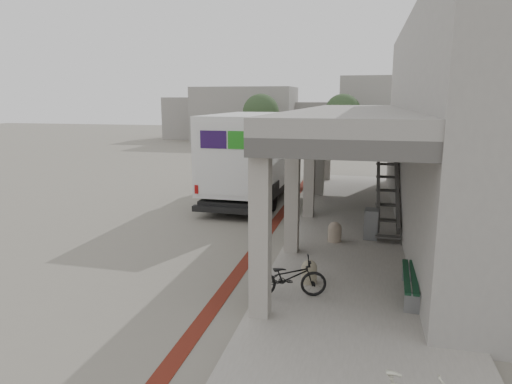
% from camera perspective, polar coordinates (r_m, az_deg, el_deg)
% --- Properties ---
extents(ground, '(120.00, 120.00, 0.00)m').
position_cam_1_polar(ground, '(13.12, -5.10, -7.83)').
color(ground, slate).
rests_on(ground, ground).
extents(bike_lane_stripe, '(0.35, 40.00, 0.01)m').
position_cam_1_polar(bike_lane_stripe, '(14.70, 1.09, -5.61)').
color(bike_lane_stripe, '#5A1C12').
rests_on(bike_lane_stripe, ground).
extents(sidewalk, '(4.40, 28.00, 0.12)m').
position_cam_1_polar(sidewalk, '(12.49, 12.82, -8.81)').
color(sidewalk, gray).
rests_on(sidewalk, ground).
extents(transit_building, '(7.60, 17.00, 7.00)m').
position_cam_1_polar(transit_building, '(16.50, 23.50, 7.34)').
color(transit_building, gray).
rests_on(transit_building, ground).
extents(distant_backdrop, '(28.00, 10.00, 6.50)m').
position_cam_1_polar(distant_backdrop, '(48.12, 5.25, 9.57)').
color(distant_backdrop, gray).
rests_on(distant_backdrop, ground).
extents(tree_left, '(3.20, 3.20, 4.80)m').
position_cam_1_polar(tree_left, '(40.74, 0.61, 9.93)').
color(tree_left, '#38281C').
rests_on(tree_left, ground).
extents(tree_mid, '(3.20, 3.20, 4.80)m').
position_cam_1_polar(tree_mid, '(41.79, 10.78, 9.77)').
color(tree_mid, '#38281C').
rests_on(tree_mid, ground).
extents(tree_right, '(3.20, 3.20, 4.80)m').
position_cam_1_polar(tree_right, '(41.19, 22.03, 9.12)').
color(tree_right, '#38281C').
rests_on(tree_right, ground).
extents(fedex_truck, '(2.89, 8.80, 3.73)m').
position_cam_1_polar(fedex_truck, '(20.19, -0.02, 4.87)').
color(fedex_truck, black).
rests_on(fedex_truck, ground).
extents(bench, '(0.54, 2.05, 0.48)m').
position_cam_1_polar(bench, '(10.65, 19.11, -10.50)').
color(bench, gray).
rests_on(bench, sidewalk).
extents(bollard_near, '(0.37, 0.37, 0.55)m').
position_cam_1_polar(bollard_near, '(10.88, 6.66, -9.82)').
color(bollard_near, gray).
rests_on(bollard_near, sidewalk).
extents(bollard_far, '(0.40, 0.40, 0.60)m').
position_cam_1_polar(bollard_far, '(13.98, 9.81, -4.91)').
color(bollard_far, gray).
rests_on(bollard_far, sidewalk).
extents(utility_cabinet, '(0.45, 0.57, 0.91)m').
position_cam_1_polar(utility_cabinet, '(14.49, 14.21, -3.88)').
color(utility_cabinet, slate).
rests_on(utility_cabinet, sidewalk).
extents(bicycle_black, '(1.75, 0.96, 0.87)m').
position_cam_1_polar(bicycle_black, '(10.08, 4.06, -10.55)').
color(bicycle_black, black).
rests_on(bicycle_black, sidewalk).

